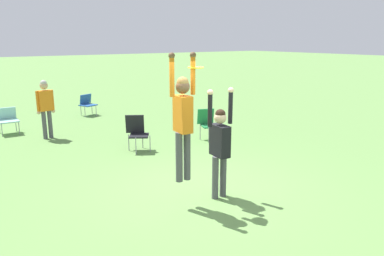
{
  "coord_description": "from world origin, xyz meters",
  "views": [
    {
      "loc": [
        -3.99,
        -5.37,
        2.86
      ],
      "look_at": [
        -0.25,
        -0.07,
        1.3
      ],
      "focal_mm": 35.0,
      "sensor_mm": 36.0,
      "label": 1
    }
  ],
  "objects_px": {
    "person_jumping": "(183,115)",
    "camping_chair_0": "(8,118)",
    "camping_chair_4": "(87,103)",
    "person_defending": "(220,142)",
    "camping_chair_3": "(208,122)",
    "frisbee": "(196,67)",
    "camping_chair_1": "(137,130)",
    "person_spectator_near": "(45,104)"
  },
  "relations": [
    {
      "from": "person_jumping",
      "to": "camping_chair_0",
      "type": "relative_size",
      "value": 2.75
    },
    {
      "from": "camping_chair_0",
      "to": "camping_chair_4",
      "type": "relative_size",
      "value": 1.0
    },
    {
      "from": "person_defending",
      "to": "camping_chair_3",
      "type": "xyz_separation_m",
      "value": [
        2.3,
        3.32,
        -0.54
      ]
    },
    {
      "from": "camping_chair_0",
      "to": "camping_chair_4",
      "type": "height_order",
      "value": "camping_chair_0"
    },
    {
      "from": "frisbee",
      "to": "camping_chair_1",
      "type": "xyz_separation_m",
      "value": [
        0.61,
        3.45,
        -1.86
      ]
    },
    {
      "from": "camping_chair_1",
      "to": "camping_chair_3",
      "type": "relative_size",
      "value": 1.04
    },
    {
      "from": "camping_chair_0",
      "to": "camping_chair_1",
      "type": "distance_m",
      "value": 4.6
    },
    {
      "from": "camping_chair_3",
      "to": "person_spectator_near",
      "type": "distance_m",
      "value": 4.71
    },
    {
      "from": "camping_chair_1",
      "to": "camping_chair_0",
      "type": "bearing_deg",
      "value": -25.54
    },
    {
      "from": "camping_chair_4",
      "to": "person_defending",
      "type": "bearing_deg",
      "value": 63.68
    },
    {
      "from": "person_defending",
      "to": "camping_chair_1",
      "type": "height_order",
      "value": "person_defending"
    },
    {
      "from": "person_defending",
      "to": "camping_chair_4",
      "type": "height_order",
      "value": "person_defending"
    },
    {
      "from": "camping_chair_1",
      "to": "camping_chair_3",
      "type": "height_order",
      "value": "camping_chair_1"
    },
    {
      "from": "camping_chair_3",
      "to": "camping_chair_4",
      "type": "distance_m",
      "value": 5.68
    },
    {
      "from": "person_defending",
      "to": "person_spectator_near",
      "type": "bearing_deg",
      "value": -160.8
    },
    {
      "from": "camping_chair_3",
      "to": "camping_chair_0",
      "type": "bearing_deg",
      "value": -20.6
    },
    {
      "from": "person_jumping",
      "to": "person_defending",
      "type": "relative_size",
      "value": 1.08
    },
    {
      "from": "camping_chair_1",
      "to": "person_spectator_near",
      "type": "distance_m",
      "value": 3.08
    },
    {
      "from": "person_defending",
      "to": "camping_chair_3",
      "type": "distance_m",
      "value": 4.07
    },
    {
      "from": "camping_chair_4",
      "to": "camping_chair_1",
      "type": "bearing_deg",
      "value": 62.14
    },
    {
      "from": "person_jumping",
      "to": "frisbee",
      "type": "xyz_separation_m",
      "value": [
        0.27,
        0.01,
        0.76
      ]
    },
    {
      "from": "person_defending",
      "to": "person_spectator_near",
      "type": "height_order",
      "value": "person_defending"
    },
    {
      "from": "person_jumping",
      "to": "camping_chair_3",
      "type": "height_order",
      "value": "person_jumping"
    },
    {
      "from": "frisbee",
      "to": "person_spectator_near",
      "type": "xyz_separation_m",
      "value": [
        -0.98,
        6.04,
        -1.37
      ]
    },
    {
      "from": "camping_chair_3",
      "to": "camping_chair_4",
      "type": "bearing_deg",
      "value": -52.3
    },
    {
      "from": "camping_chair_0",
      "to": "person_jumping",
      "type": "bearing_deg",
      "value": 103.21
    },
    {
      "from": "person_jumping",
      "to": "frisbee",
      "type": "relative_size",
      "value": 8.13
    },
    {
      "from": "person_jumping",
      "to": "camping_chair_0",
      "type": "height_order",
      "value": "person_jumping"
    },
    {
      "from": "camping_chair_4",
      "to": "person_spectator_near",
      "type": "xyz_separation_m",
      "value": [
        -2.16,
        -2.65,
        0.55
      ]
    },
    {
      "from": "camping_chair_1",
      "to": "person_jumping",
      "type": "bearing_deg",
      "value": 108.35
    },
    {
      "from": "person_defending",
      "to": "camping_chair_3",
      "type": "relative_size",
      "value": 2.26
    },
    {
      "from": "person_jumping",
      "to": "camping_chair_1",
      "type": "relative_size",
      "value": 2.33
    },
    {
      "from": "person_defending",
      "to": "camping_chair_0",
      "type": "relative_size",
      "value": 2.56
    },
    {
      "from": "frisbee",
      "to": "camping_chair_4",
      "type": "height_order",
      "value": "frisbee"
    },
    {
      "from": "camping_chair_0",
      "to": "camping_chair_4",
      "type": "bearing_deg",
      "value": -154.65
    },
    {
      "from": "camping_chair_1",
      "to": "camping_chair_3",
      "type": "bearing_deg",
      "value": -153.22
    },
    {
      "from": "person_jumping",
      "to": "camping_chair_3",
      "type": "xyz_separation_m",
      "value": [
        3.04,
        3.24,
        -1.1
      ]
    },
    {
      "from": "person_jumping",
      "to": "camping_chair_0",
      "type": "distance_m",
      "value": 7.62
    },
    {
      "from": "frisbee",
      "to": "camping_chair_0",
      "type": "bearing_deg",
      "value": 103.81
    },
    {
      "from": "person_spectator_near",
      "to": "person_defending",
      "type": "bearing_deg",
      "value": -86.74
    },
    {
      "from": "person_jumping",
      "to": "camping_chair_0",
      "type": "xyz_separation_m",
      "value": [
        -1.54,
        7.37,
        -1.16
      ]
    },
    {
      "from": "camping_chair_0",
      "to": "camping_chair_1",
      "type": "relative_size",
      "value": 0.85
    }
  ]
}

